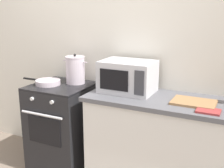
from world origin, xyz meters
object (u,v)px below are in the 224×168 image
stove (62,126)px  cutting_board (194,102)px  stock_pot (75,70)px  microwave (128,77)px  frying_pan (48,82)px  oven_mitt (208,111)px

stove → cutting_board: 1.45m
stock_pot → cutting_board: 1.29m
stove → microwave: microwave is taller
stock_pot → microwave: 0.63m
frying_pan → cutting_board: size_ratio=1.27×
stock_pot → frying_pan: bearing=-141.5°
stock_pot → oven_mitt: (1.41, -0.30, -0.14)m
stove → oven_mitt: bearing=-6.0°
microwave → cutting_board: bearing=-6.9°
frying_pan → microwave: microwave is taller
stock_pot → frying_pan: (-0.23, -0.18, -0.12)m
microwave → oven_mitt: 0.83m
stove → frying_pan: size_ratio=2.01×
stove → frying_pan: frying_pan is taller
frying_pan → cutting_board: (1.50, 0.05, -0.02)m
stove → oven_mitt: 1.59m
stove → microwave: (0.73, 0.08, 0.61)m
stove → cutting_board: (1.37, 0.00, 0.47)m
stock_pot → cutting_board: stock_pot is taller
stock_pot → cutting_board: bearing=-6.1°
microwave → cutting_board: (0.64, -0.08, -0.14)m
stove → frying_pan: bearing=-160.9°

